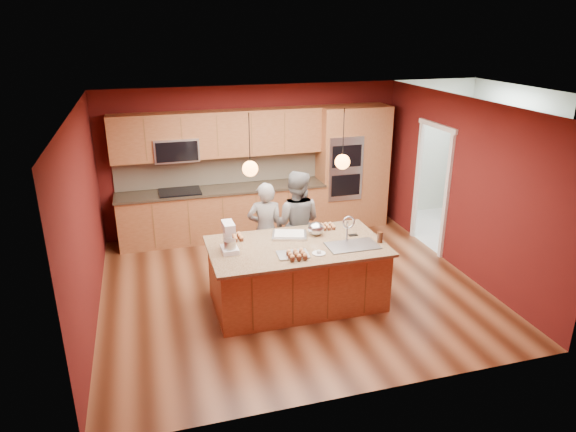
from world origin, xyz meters
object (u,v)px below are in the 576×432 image
object	(u,v)px
person_right	(296,223)
mixing_bowl	(316,229)
person_left	(266,230)
stand_mixer	(229,239)
island	(298,273)

from	to	relation	value
person_right	mixing_bowl	world-z (taller)	person_right
person_left	person_right	world-z (taller)	person_right
person_left	mixing_bowl	distance (m)	0.90
stand_mixer	mixing_bowl	bearing A→B (deg)	8.48
island	person_left	xyz separation A→B (m)	(-0.23, 0.93, 0.31)
person_right	mixing_bowl	distance (m)	0.68
island	mixing_bowl	bearing A→B (deg)	38.11
stand_mixer	mixing_bowl	distance (m)	1.31
person_left	person_right	xyz separation A→B (m)	(0.48, 0.00, 0.07)
island	mixing_bowl	distance (m)	0.68
person_right	stand_mixer	size ratio (longest dim) A/B	4.07
island	person_right	size ratio (longest dim) A/B	1.45
island	stand_mixer	bearing A→B (deg)	176.92
island	person_right	bearing A→B (deg)	74.98
person_left	stand_mixer	world-z (taller)	person_left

